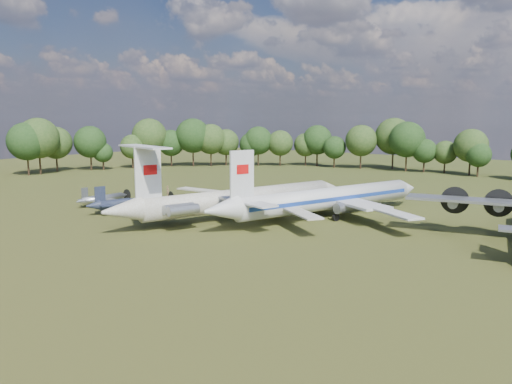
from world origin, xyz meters
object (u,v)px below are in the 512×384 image
Objects in this scene: small_prop_northwest at (104,200)px; person_on_il62 at (168,191)px; il62_airliner at (243,203)px; tu104_jet at (328,203)px; small_prop_west at (132,205)px.

person_on_il62 reaches higher than small_prop_northwest.
il62_airliner is at bearing 10.98° from small_prop_northwest.
il62_airliner is 29.35m from small_prop_northwest.
tu104_jet reaches higher than small_prop_west.
small_prop_west is (-29.56, -16.91, -1.25)m from tu104_jet.
small_prop_west is (-18.32, -8.27, -1.19)m from il62_airliner.
person_on_il62 is (24.85, -6.32, 4.70)m from small_prop_northwest.
person_on_il62 is at bearing -107.60° from tu104_jet.
small_prop_northwest is (-28.52, -6.78, -1.49)m from il62_airliner.
il62_airliner is 0.99× the size of tu104_jet.
small_prop_northwest is (-10.20, 1.50, -0.30)m from small_prop_west.
person_on_il62 reaches higher than small_prop_west.
il62_airliner is 13.98m from person_on_il62.
small_prop_northwest is at bearing -169.16° from small_prop_west.
il62_airliner is 31.81× the size of person_on_il62.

